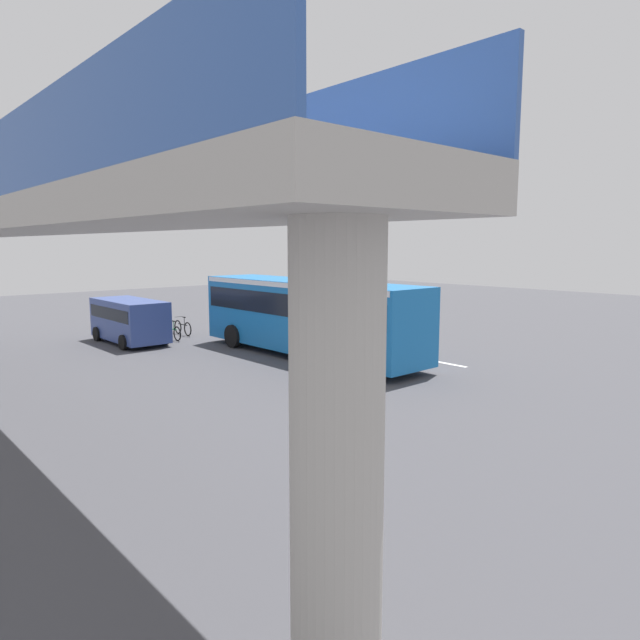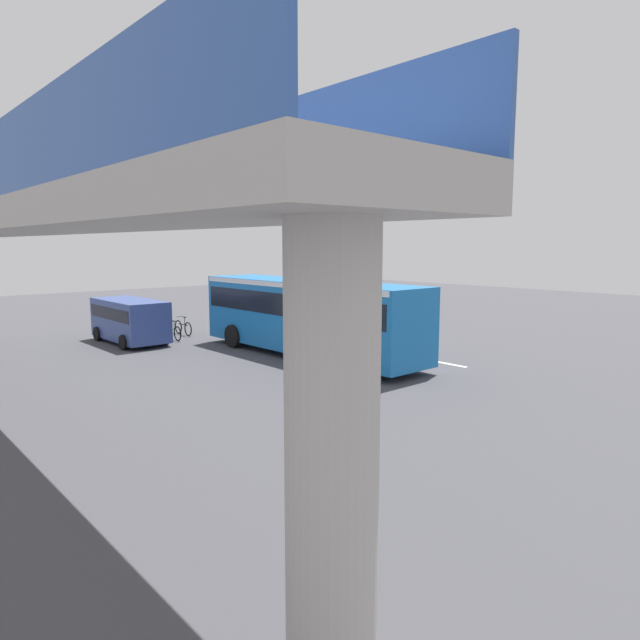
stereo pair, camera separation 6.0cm
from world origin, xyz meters
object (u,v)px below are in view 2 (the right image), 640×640
at_px(parked_van, 130,318).
at_px(bicycle_black, 183,328).
at_px(city_bus, 307,311).
at_px(bicycle_green, 172,332).
at_px(traffic_sign, 287,294).

distance_m(parked_van, bicycle_black, 3.13).
relative_size(city_bus, parked_van, 2.40).
xyz_separation_m(bicycle_green, bicycle_black, (1.00, -1.10, 0.00)).
bearing_deg(traffic_sign, city_bus, 147.48).
xyz_separation_m(parked_van, bicycle_black, (0.45, -2.99, -0.81)).
bearing_deg(traffic_sign, bicycle_green, 86.66).
distance_m(parked_van, bicycle_green, 2.13).
height_order(bicycle_black, traffic_sign, traffic_sign).
height_order(city_bus, parked_van, city_bus).
bearing_deg(city_bus, bicycle_green, 17.59).
height_order(city_bus, bicycle_green, city_bus).
height_order(parked_van, bicycle_green, parked_van).
height_order(parked_van, bicycle_black, parked_van).
height_order(parked_van, traffic_sign, traffic_sign).
bearing_deg(bicycle_black, city_bus, -171.52).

